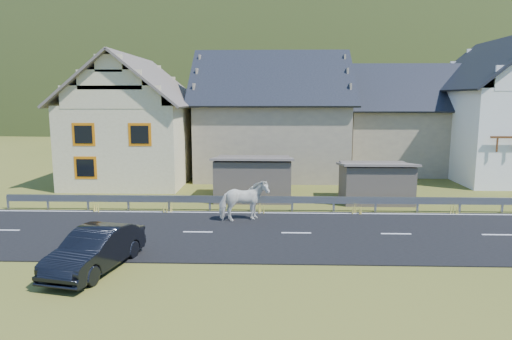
{
  "coord_description": "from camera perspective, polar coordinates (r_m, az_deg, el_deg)",
  "views": [
    {
      "loc": [
        -1.06,
        -17.84,
        5.45
      ],
      "look_at": [
        -1.76,
        4.05,
        1.97
      ],
      "focal_mm": 32.0,
      "sensor_mm": 36.0,
      "label": 1
    }
  ],
  "objects": [
    {
      "name": "lane_markings",
      "position": [
        18.67,
        5.06,
        -7.83
      ],
      "size": [
        60.0,
        6.6,
        0.01
      ],
      "primitive_type": "cube",
      "color": "silver",
      "rests_on": "road"
    },
    {
      "name": "guardrail",
      "position": [
        22.09,
        4.55,
        -3.77
      ],
      "size": [
        28.1,
        0.09,
        0.75
      ],
      "color": "#93969B",
      "rests_on": "ground"
    },
    {
      "name": "house_cream",
      "position": [
        31.17,
        -14.95,
        6.72
      ],
      "size": [
        7.8,
        9.8,
        8.3
      ],
      "color": "beige",
      "rests_on": "ground"
    },
    {
      "name": "house_stone_b",
      "position": [
        36.28,
        18.06,
        6.68
      ],
      "size": [
        9.8,
        8.8,
        8.1
      ],
      "color": "#9D9276",
      "rests_on": "ground"
    },
    {
      "name": "ground",
      "position": [
        18.68,
        5.06,
        -7.96
      ],
      "size": [
        160.0,
        160.0,
        0.0
      ],
      "primitive_type": "plane",
      "color": "#474F1A",
      "rests_on": "ground"
    },
    {
      "name": "horse",
      "position": [
        20.2,
        -1.55,
        -3.86
      ],
      "size": [
        1.6,
        2.34,
        1.81
      ],
      "primitive_type": "imported",
      "rotation": [
        0.0,
        0.0,
        1.89
      ],
      "color": "silver",
      "rests_on": "road"
    },
    {
      "name": "shed_left",
      "position": [
        24.74,
        -0.37,
        -1.09
      ],
      "size": [
        4.3,
        3.3,
        2.4
      ],
      "primitive_type": "cube",
      "color": "brown",
      "rests_on": "ground"
    },
    {
      "name": "shed_right",
      "position": [
        24.88,
        14.73,
        -1.57
      ],
      "size": [
        3.8,
        2.9,
        2.2
      ],
      "primitive_type": "cube",
      "color": "brown",
      "rests_on": "ground"
    },
    {
      "name": "house_white",
      "position": [
        35.66,
        28.86,
        7.3
      ],
      "size": [
        8.8,
        10.8,
        9.7
      ],
      "color": "white",
      "rests_on": "ground"
    },
    {
      "name": "mountain",
      "position": [
        199.56,
        3.57,
        1.69
      ],
      "size": [
        440.0,
        280.0,
        260.0
      ],
      "primitive_type": "ellipsoid",
      "color": "#1E3113",
      "rests_on": "ground"
    },
    {
      "name": "car",
      "position": [
        15.59,
        -19.42,
        -9.34
      ],
      "size": [
        2.22,
        4.28,
        1.34
      ],
      "primitive_type": "imported",
      "rotation": [
        0.0,
        0.0,
        -0.2
      ],
      "color": "black",
      "rests_on": "ground"
    },
    {
      "name": "house_stone_a",
      "position": [
        32.85,
        1.96,
        7.61
      ],
      "size": [
        10.8,
        9.8,
        8.9
      ],
      "color": "#9D9276",
      "rests_on": "ground"
    },
    {
      "name": "conifer_patch",
      "position": [
        138.75,
        -21.29,
        8.65
      ],
      "size": [
        76.0,
        50.0,
        28.0
      ],
      "primitive_type": "ellipsoid",
      "color": "black",
      "rests_on": "ground"
    },
    {
      "name": "road",
      "position": [
        18.68,
        5.06,
        -7.9
      ],
      "size": [
        60.0,
        7.0,
        0.04
      ],
      "primitive_type": "cube",
      "color": "black",
      "rests_on": "ground"
    }
  ]
}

